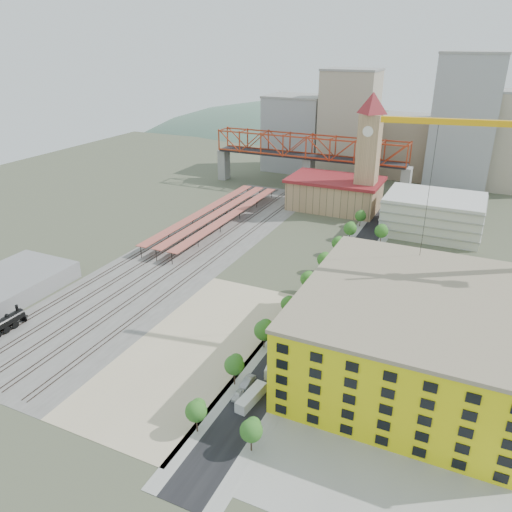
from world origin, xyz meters
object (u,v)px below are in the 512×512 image
at_px(site_trailer_b, 275,364).
at_px(site_trailer_c, 303,324).
at_px(construction_building, 411,333).
at_px(site_trailer_a, 251,397).
at_px(site_trailer_d, 309,316).
at_px(clock_tower, 369,144).
at_px(car_0, 238,395).

relative_size(site_trailer_b, site_trailer_c, 1.01).
xyz_separation_m(construction_building, site_trailer_a, (-26.00, -23.54, -8.24)).
height_order(site_trailer_a, site_trailer_d, site_trailer_d).
height_order(site_trailer_a, site_trailer_b, site_trailer_b).
relative_size(site_trailer_a, site_trailer_c, 0.96).
relative_size(construction_building, site_trailer_c, 5.69).
distance_m(site_trailer_a, site_trailer_c, 30.10).
relative_size(construction_building, site_trailer_b, 5.64).
bearing_deg(clock_tower, construction_building, -71.22).
bearing_deg(site_trailer_a, site_trailer_b, 96.20).
height_order(clock_tower, site_trailer_b, clock_tower).
xyz_separation_m(clock_tower, construction_building, (34.00, -99.99, -19.29)).
distance_m(site_trailer_a, site_trailer_d, 34.15).
xyz_separation_m(clock_tower, site_trailer_c, (8.00, -93.43, -27.48)).
height_order(construction_building, site_trailer_d, construction_building).
distance_m(clock_tower, site_trailer_c, 97.71).
height_order(construction_building, car_0, construction_building).
distance_m(construction_building, car_0, 38.34).
distance_m(site_trailer_a, site_trailer_b, 11.96).
relative_size(construction_building, site_trailer_a, 5.91).
xyz_separation_m(site_trailer_c, site_trailer_d, (0.00, 4.05, 0.14)).
bearing_deg(car_0, site_trailer_c, 78.61).
bearing_deg(site_trailer_a, site_trailer_d, 96.20).
distance_m(site_trailer_c, site_trailer_d, 4.05).
height_order(site_trailer_b, car_0, site_trailer_b).
height_order(construction_building, site_trailer_a, construction_building).
relative_size(clock_tower, site_trailer_b, 5.80).
distance_m(construction_building, site_trailer_a, 36.02).
bearing_deg(construction_building, car_0, -140.98).
height_order(site_trailer_b, site_trailer_d, site_trailer_d).
xyz_separation_m(clock_tower, site_trailer_b, (8.00, -111.57, -27.47)).
height_order(construction_building, site_trailer_b, construction_building).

